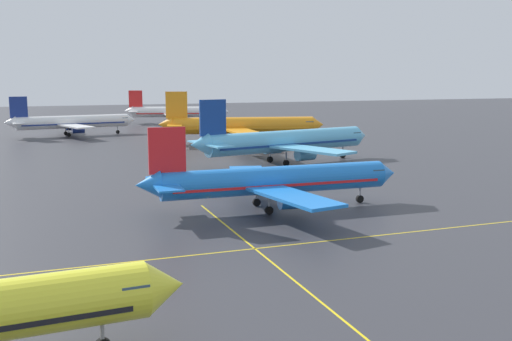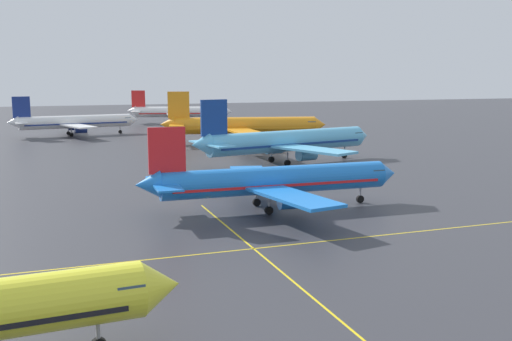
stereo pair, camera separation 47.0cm
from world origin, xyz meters
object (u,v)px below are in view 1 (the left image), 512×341
object	(u,v)px
airliner_second_row	(273,181)
airliner_far_right_stand	(72,122)
airliner_far_left_stand	(241,126)
airliner_distant_taxiway	(176,112)
airliner_third_row	(285,141)

from	to	relation	value
airliner_second_row	airliner_far_right_stand	xyz separation A→B (m)	(-17.94, 97.31, 0.10)
airliner_far_left_stand	airliner_far_right_stand	size ratio (longest dim) A/B	1.15
airliner_second_row	airliner_distant_taxiway	size ratio (longest dim) A/B	0.96
airliner_distant_taxiway	airliner_far_left_stand	bearing A→B (deg)	-88.46
airliner_far_right_stand	airliner_distant_taxiway	world-z (taller)	airliner_distant_taxiway
airliner_far_left_stand	airliner_far_right_stand	xyz separation A→B (m)	(-36.06, 31.66, -0.55)
airliner_far_right_stand	airliner_distant_taxiway	xyz separation A→B (m)	(34.40, 30.17, 0.11)
airliner_second_row	airliner_third_row	world-z (taller)	airliner_third_row
airliner_second_row	airliner_far_right_stand	size ratio (longest dim) A/B	0.97
airliner_second_row	airliner_distant_taxiway	bearing A→B (deg)	82.64
airliner_second_row	airliner_far_right_stand	distance (m)	98.95
airliner_third_row	airliner_distant_taxiway	world-z (taller)	airliner_third_row
airliner_third_row	airliner_far_right_stand	bearing A→B (deg)	117.48
airliner_second_row	airliner_distant_taxiway	distance (m)	128.54
airliner_distant_taxiway	airliner_second_row	bearing A→B (deg)	-97.36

